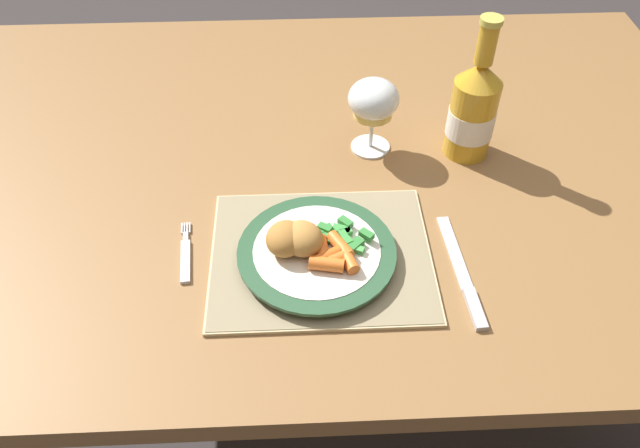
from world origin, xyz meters
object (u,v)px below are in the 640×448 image
(wine_glass, at_px, (373,102))
(fork, at_px, (186,256))
(bottle, at_px, (473,109))
(dinner_plate, at_px, (320,253))
(dining_table, at_px, (311,187))
(table_knife, at_px, (464,279))

(wine_glass, bearing_deg, fork, -140.21)
(bottle, bearing_deg, dinner_plate, -137.20)
(wine_glass, height_order, bottle, bottle)
(fork, relative_size, bottle, 0.49)
(dining_table, relative_size, fork, 12.42)
(table_knife, height_order, wine_glass, wine_glass)
(dining_table, xyz_separation_m, dinner_plate, (0.00, -0.25, 0.09))
(dinner_plate, distance_m, wine_glass, 0.30)
(table_knife, bearing_deg, dinner_plate, 167.27)
(dinner_plate, xyz_separation_m, bottle, (0.27, 0.25, 0.07))
(dining_table, height_order, wine_glass, wine_glass)
(bottle, bearing_deg, wine_glass, 173.85)
(dining_table, distance_m, fork, 0.32)
(dining_table, relative_size, dinner_plate, 6.57)
(table_knife, distance_m, wine_glass, 0.34)
(table_knife, relative_size, bottle, 0.86)
(fork, bearing_deg, bottle, 26.45)
(dining_table, distance_m, bottle, 0.32)
(fork, bearing_deg, wine_glass, 39.79)
(dining_table, bearing_deg, wine_glass, 8.82)
(dining_table, bearing_deg, bottle, -0.30)
(dinner_plate, relative_size, table_knife, 1.07)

